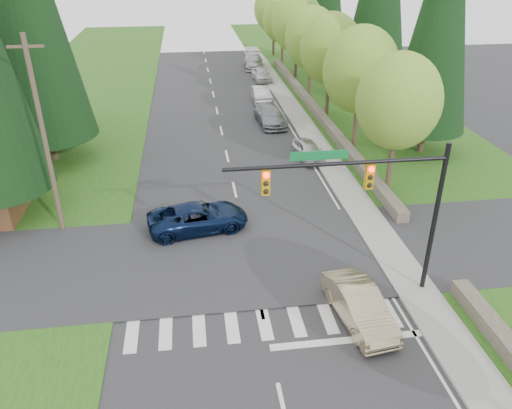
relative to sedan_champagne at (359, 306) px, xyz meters
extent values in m
plane|color=#28282B|center=(-3.77, -2.88, -0.72)|extent=(120.00, 120.00, 0.00)
cube|color=#1C5216|center=(9.23, 17.12, -0.69)|extent=(14.00, 110.00, 0.06)
cube|color=#1C5216|center=(-16.77, 17.12, -0.69)|extent=(14.00, 110.00, 0.06)
cube|color=#28282B|center=(-3.77, 5.12, -0.72)|extent=(120.00, 8.00, 0.10)
cube|color=gray|center=(3.13, 19.12, -0.65)|extent=(1.80, 80.00, 0.13)
cube|color=gray|center=(2.28, 19.12, -0.65)|extent=(0.20, 80.00, 0.13)
cube|color=#4C4438|center=(4.83, 27.12, -0.37)|extent=(0.70, 40.00, 0.70)
cylinder|color=black|center=(3.43, 1.62, 2.68)|extent=(0.20, 0.20, 6.80)
cylinder|color=black|center=(-0.87, 1.62, 5.48)|extent=(8.60, 0.16, 0.16)
cube|color=#0C662D|center=(-1.57, 1.67, 5.83)|extent=(2.20, 0.04, 0.35)
cube|color=#BF8C0C|center=(0.43, 1.62, 4.88)|extent=(0.32, 0.24, 1.00)
sphere|color=#FF0C05|center=(0.43, 1.48, 5.23)|extent=(0.22, 0.22, 0.22)
cube|color=#BF8C0C|center=(-3.57, 1.62, 4.88)|extent=(0.32, 0.24, 1.00)
sphere|color=#FF0C05|center=(-3.57, 1.48, 5.23)|extent=(0.22, 0.22, 0.22)
cylinder|color=#473828|center=(-13.27, 9.12, 4.28)|extent=(0.24, 0.24, 10.00)
cube|color=#473828|center=(-13.27, 9.12, 8.68)|extent=(1.60, 0.10, 0.12)
cylinder|color=#38281C|center=(5.43, 11.12, 1.66)|extent=(0.32, 0.32, 4.76)
ellipsoid|color=olive|center=(5.43, 11.12, 4.89)|extent=(4.80, 4.80, 5.52)
cylinder|color=#38281C|center=(5.53, 18.12, 1.75)|extent=(0.32, 0.32, 4.93)
ellipsoid|color=olive|center=(5.53, 18.12, 5.09)|extent=(5.20, 5.20, 5.98)
cylinder|color=#38281C|center=(5.33, 25.12, 1.80)|extent=(0.32, 0.32, 5.04)
ellipsoid|color=olive|center=(5.33, 25.12, 5.22)|extent=(5.00, 5.00, 5.75)
cylinder|color=#38281C|center=(5.43, 32.12, 1.69)|extent=(0.32, 0.32, 4.82)
ellipsoid|color=olive|center=(5.43, 32.12, 4.96)|extent=(5.00, 5.00, 5.75)
cylinder|color=#38281C|center=(5.53, 39.12, 1.86)|extent=(0.32, 0.32, 5.15)
ellipsoid|color=olive|center=(5.53, 39.12, 5.35)|extent=(5.40, 5.40, 6.21)
cylinder|color=#38281C|center=(5.33, 46.12, 1.63)|extent=(0.32, 0.32, 4.70)
ellipsoid|color=olive|center=(5.33, 46.12, 4.83)|extent=(4.80, 4.80, 5.52)
cylinder|color=#38281C|center=(5.43, 53.12, 1.77)|extent=(0.32, 0.32, 4.98)
ellipsoid|color=olive|center=(5.43, 53.12, 5.16)|extent=(5.20, 5.20, 5.98)
cylinder|color=#38281C|center=(-16.77, 11.12, 0.28)|extent=(0.50, 0.50, 2.00)
cylinder|color=#38281C|center=(-15.77, 19.12, 0.28)|extent=(0.50, 0.50, 2.00)
cylinder|color=#38281C|center=(-17.77, 25.12, 0.28)|extent=(0.50, 0.50, 2.00)
cylinder|color=#38281C|center=(10.23, 17.12, 0.28)|extent=(0.50, 0.50, 2.00)
cone|color=black|center=(10.23, 17.12, 9.08)|extent=(5.44, 5.44, 16.00)
cylinder|color=#38281C|center=(11.23, 31.12, 0.28)|extent=(0.50, 0.50, 2.00)
cylinder|color=#38281C|center=(10.23, 45.12, 0.28)|extent=(0.50, 0.50, 2.00)
imported|color=tan|center=(0.00, 0.00, 0.00)|extent=(2.10, 4.53, 1.44)
imported|color=#0B1837|center=(-6.11, 8.07, 0.01)|extent=(5.57, 3.27, 1.45)
imported|color=silver|center=(1.83, 16.82, -0.08)|extent=(1.92, 3.92, 1.29)
imported|color=gray|center=(0.43, 24.78, 0.04)|extent=(2.41, 5.33, 1.52)
imported|color=silver|center=(0.59, 31.02, 0.01)|extent=(1.65, 4.46, 1.46)
imported|color=silver|center=(1.83, 39.40, 0.00)|extent=(1.92, 4.33, 1.45)
imported|color=#9F9FA4|center=(1.83, 45.82, 0.07)|extent=(2.58, 5.57, 1.57)
camera|label=1|loc=(-6.18, -14.94, 12.76)|focal=35.00mm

